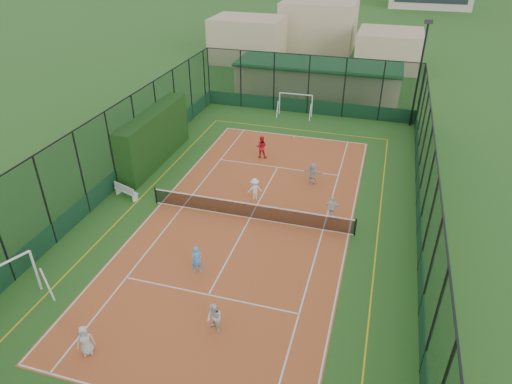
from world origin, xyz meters
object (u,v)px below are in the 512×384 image
at_px(coach, 261,147).
at_px(child_near_right, 214,318).
at_px(child_near_left, 85,340).
at_px(child_far_back, 312,173).
at_px(floodlight_ne, 419,76).
at_px(white_bench, 126,190).
at_px(child_far_left, 255,189).
at_px(child_far_right, 332,208).
at_px(futsal_goal_far, 295,105).
at_px(clubhouse, 318,79).
at_px(child_near_mid, 197,260).

bearing_deg(coach, child_near_right, 92.51).
bearing_deg(child_near_right, child_near_left, -116.44).
bearing_deg(child_far_back, floodlight_ne, -109.77).
relative_size(white_bench, coach, 1.07).
distance_m(child_near_left, child_far_left, 13.03).
bearing_deg(child_far_right, child_near_right, 72.40).
bearing_deg(coach, futsal_goal_far, -100.25).
xyz_separation_m(clubhouse, white_bench, (-7.80, -21.92, -1.09)).
height_order(child_near_left, child_far_back, child_far_back).
distance_m(child_far_back, coach, 4.88).
xyz_separation_m(white_bench, child_near_mid, (6.74, -5.15, 0.24)).
height_order(clubhouse, futsal_goal_far, clubhouse).
height_order(floodlight_ne, child_far_left, floodlight_ne).
bearing_deg(child_near_left, futsal_goal_far, 48.12).
relative_size(child_near_right, child_far_right, 0.99).
distance_m(floodlight_ne, child_far_back, 13.56).
distance_m(child_near_left, child_near_mid, 6.01).
bearing_deg(floodlight_ne, futsal_goal_far, -177.94).
bearing_deg(child_far_right, child_far_left, -8.13).
relative_size(clubhouse, white_bench, 8.88).
relative_size(white_bench, child_far_right, 1.20).
bearing_deg(futsal_goal_far, coach, -94.36).
distance_m(child_far_left, coach, 5.65).
relative_size(futsal_goal_far, child_near_right, 2.05).
relative_size(child_far_left, coach, 0.86).
relative_size(clubhouse, child_far_back, 10.79).
height_order(child_near_mid, child_near_right, child_near_mid).
relative_size(floodlight_ne, child_far_right, 5.78).
bearing_deg(floodlight_ne, child_far_back, -117.10).
xyz_separation_m(floodlight_ne, white_bench, (-16.40, -16.52, -3.64)).
height_order(floodlight_ne, child_far_right, floodlight_ne).
bearing_deg(child_far_left, child_far_back, -165.06).
bearing_deg(child_far_left, child_near_left, 47.42).
xyz_separation_m(child_near_left, child_far_back, (5.92, 15.57, 0.03)).
bearing_deg(child_far_back, futsal_goal_far, -65.48).
bearing_deg(clubhouse, child_near_mid, -92.24).
relative_size(futsal_goal_far, coach, 1.82).
height_order(futsal_goal_far, child_near_left, futsal_goal_far).
bearing_deg(clubhouse, child_far_back, -81.28).
bearing_deg(futsal_goal_far, floodlight_ne, 1.52).
xyz_separation_m(child_near_left, child_near_mid, (2.24, 5.58, 0.04)).
bearing_deg(clubhouse, coach, -95.81).
bearing_deg(child_far_right, child_far_back, -62.73).
bearing_deg(child_far_back, white_bench, 32.22).
xyz_separation_m(child_near_mid, child_far_back, (3.68, 9.99, -0.01)).
xyz_separation_m(child_near_left, coach, (1.83, 18.22, 0.13)).
height_order(white_bench, child_near_right, child_near_right).
xyz_separation_m(floodlight_ne, futsal_goal_far, (-9.49, -0.34, -3.19)).
bearing_deg(child_near_left, white_bench, 75.99).
bearing_deg(child_near_right, coach, 133.49).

